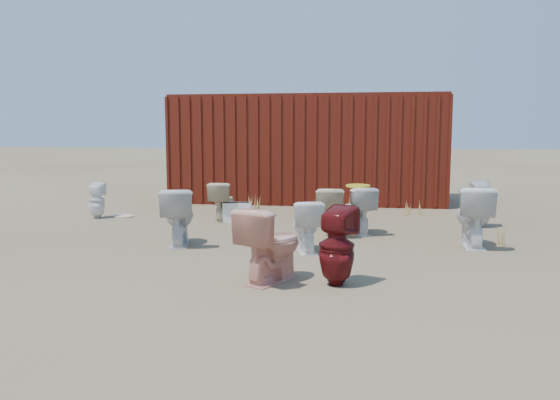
# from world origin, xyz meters

# --- Properties ---
(ground) EXTENTS (100.00, 100.00, 0.00)m
(ground) POSITION_xyz_m (0.00, 0.00, 0.00)
(ground) COLOR brown
(ground) RESTS_ON ground
(shipping_container) EXTENTS (6.00, 2.40, 2.40)m
(shipping_container) POSITION_xyz_m (0.00, 5.20, 1.20)
(shipping_container) COLOR #4A0F0C
(shipping_container) RESTS_ON ground
(toilet_front_a) EXTENTS (0.62, 0.87, 0.81)m
(toilet_front_a) POSITION_xyz_m (-1.31, -0.29, 0.40)
(toilet_front_a) COLOR silver
(toilet_front_a) RESTS_ON ground
(toilet_front_pink) EXTENTS (0.76, 0.90, 0.80)m
(toilet_front_pink) POSITION_xyz_m (0.29, -1.98, 0.40)
(toilet_front_pink) COLOR #F2A48C
(toilet_front_pink) RESTS_ON ground
(toilet_front_c) EXTENTS (0.54, 0.75, 0.69)m
(toilet_front_c) POSITION_xyz_m (0.50, -0.46, 0.35)
(toilet_front_c) COLOR white
(toilet_front_c) RESTS_ON ground
(toilet_front_maroon) EXTENTS (0.49, 0.49, 0.82)m
(toilet_front_maroon) POSITION_xyz_m (0.98, -2.04, 0.41)
(toilet_front_maroon) COLOR #611012
(toilet_front_maroon) RESTS_ON ground
(toilet_front_e) EXTENTS (0.49, 0.83, 0.84)m
(toilet_front_e) POSITION_xyz_m (2.75, 0.20, 0.42)
(toilet_front_e) COLOR white
(toilet_front_e) RESTS_ON ground
(toilet_back_a) EXTENTS (0.33, 0.34, 0.66)m
(toilet_back_a) POSITION_xyz_m (-3.60, 1.83, 0.33)
(toilet_back_a) COLOR white
(toilet_back_a) RESTS_ON ground
(toilet_back_beige_left) EXTENTS (0.40, 0.69, 0.70)m
(toilet_back_beige_left) POSITION_xyz_m (-1.23, 1.89, 0.35)
(toilet_back_beige_left) COLOR beige
(toilet_back_beige_left) RESTS_ON ground
(toilet_back_beige_right) EXTENTS (0.44, 0.74, 0.75)m
(toilet_back_beige_right) POSITION_xyz_m (0.78, 0.73, 0.37)
(toilet_back_beige_right) COLOR beige
(toilet_back_beige_right) RESTS_ON ground
(toilet_back_yellowlid) EXTENTS (0.64, 0.82, 0.74)m
(toilet_back_yellowlid) POSITION_xyz_m (1.17, 0.96, 0.37)
(toilet_back_yellowlid) COLOR silver
(toilet_back_yellowlid) RESTS_ON ground
(toilet_back_e) EXTENTS (0.35, 0.36, 0.77)m
(toilet_back_e) POSITION_xyz_m (3.20, 1.84, 0.39)
(toilet_back_e) COLOR silver
(toilet_back_e) RESTS_ON ground
(yellow_lid) EXTENTS (0.37, 0.47, 0.02)m
(yellow_lid) POSITION_xyz_m (1.17, 0.96, 0.75)
(yellow_lid) COLOR gold
(yellow_lid) RESTS_ON toilet_back_yellowlid
(loose_tank) EXTENTS (0.52, 0.26, 0.35)m
(loose_tank) POSITION_xyz_m (-0.93, 1.74, 0.17)
(loose_tank) COLOR white
(loose_tank) RESTS_ON ground
(loose_lid_near) EXTENTS (0.53, 0.59, 0.02)m
(loose_lid_near) POSITION_xyz_m (0.63, 3.24, 0.01)
(loose_lid_near) COLOR #C6AE8F
(loose_lid_near) RESTS_ON ground
(loose_lid_far) EXTENTS (0.59, 0.58, 0.02)m
(loose_lid_far) POSITION_xyz_m (-3.20, 2.06, 0.01)
(loose_lid_far) COLOR #C6AF90
(loose_lid_far) RESTS_ON ground
(weed_clump_a) EXTENTS (0.36, 0.36, 0.26)m
(weed_clump_a) POSITION_xyz_m (-2.47, 2.80, 0.13)
(weed_clump_a) COLOR #A48A41
(weed_clump_a) RESTS_ON ground
(weed_clump_b) EXTENTS (0.32, 0.32, 0.30)m
(weed_clump_b) POSITION_xyz_m (0.37, 2.88, 0.15)
(weed_clump_b) COLOR #A48A41
(weed_clump_b) RESTS_ON ground
(weed_clump_c) EXTENTS (0.36, 0.36, 0.28)m
(weed_clump_c) POSITION_xyz_m (2.24, 3.15, 0.14)
(weed_clump_c) COLOR #A48A41
(weed_clump_c) RESTS_ON ground
(weed_clump_d) EXTENTS (0.30, 0.30, 0.29)m
(weed_clump_d) POSITION_xyz_m (-1.01, 3.44, 0.15)
(weed_clump_d) COLOR #A48A41
(weed_clump_d) RESTS_ON ground
(weed_clump_e) EXTENTS (0.34, 0.34, 0.28)m
(weed_clump_e) POSITION_xyz_m (1.13, 3.50, 0.14)
(weed_clump_e) COLOR #A48A41
(weed_clump_e) RESTS_ON ground
(weed_clump_f) EXTENTS (0.28, 0.28, 0.26)m
(weed_clump_f) POSITION_xyz_m (3.06, 0.36, 0.13)
(weed_clump_f) COLOR #A48A41
(weed_clump_f) RESTS_ON ground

